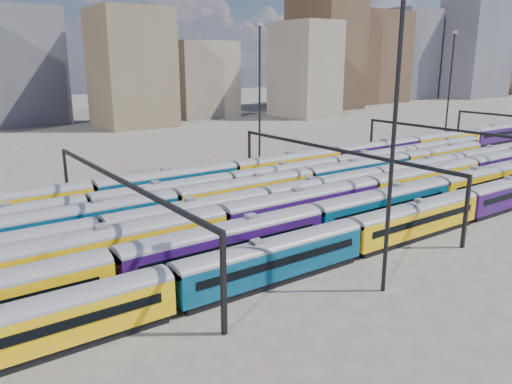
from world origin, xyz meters
TOP-DOWN VIEW (x-y plane):
  - ground at (0.00, 0.00)m, footprint 500.00×500.00m
  - rake_0 at (18.29, -15.00)m, footprint 119.61×2.92m
  - rake_1 at (-13.51, -10.00)m, footprint 154.72×3.23m
  - rake_2 at (11.82, -5.00)m, footprint 136.48×3.33m
  - rake_3 at (8.55, 0.00)m, footprint 102.19×2.99m
  - rake_4 at (-0.78, 5.00)m, footprint 105.53×3.09m
  - rake_5 at (9.68, 10.00)m, footprint 99.93×2.93m
  - rake_6 at (14.40, 15.00)m, footprint 151.45×3.16m
  - gantry_1 at (-20.00, 0.00)m, footprint 0.35×40.35m
  - gantry_2 at (10.00, 0.00)m, footprint 0.35×40.35m
  - gantry_3 at (40.00, 0.00)m, footprint 0.35×40.35m
  - mast_2 at (-5.00, -22.00)m, footprint 1.40×0.50m
  - mast_3 at (15.00, 24.00)m, footprint 1.40×0.50m
  - mast_5 at (65.00, 20.00)m, footprint 1.40×0.50m
  - skyline at (104.75, 105.73)m, footprint 399.22×60.48m

SIDE VIEW (x-z plane):
  - ground at x=0.00m, z-range 0.00..0.00m
  - rake_0 at x=18.29m, z-range 0.12..5.03m
  - rake_5 at x=9.68m, z-range 0.12..5.05m
  - rake_3 at x=8.55m, z-range 0.13..5.17m
  - rake_4 at x=-0.78m, z-range 0.13..5.34m
  - rake_6 at x=14.40m, z-range 0.13..5.47m
  - rake_1 at x=-13.51m, z-range 0.14..5.59m
  - rake_2 at x=11.82m, z-range 0.14..5.76m
  - gantry_1 at x=-20.00m, z-range 2.78..10.80m
  - gantry_2 at x=10.00m, z-range 2.78..10.80m
  - gantry_3 at x=40.00m, z-range 2.78..10.80m
  - mast_2 at x=-5.00m, z-range 1.17..26.77m
  - mast_3 at x=15.00m, z-range 1.17..26.77m
  - mast_5 at x=65.00m, z-range 1.17..26.77m
  - skyline at x=104.75m, z-range -4.18..45.85m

